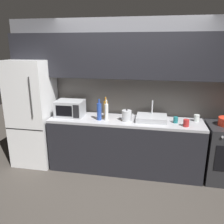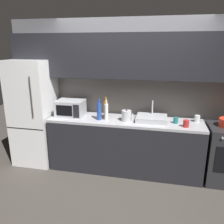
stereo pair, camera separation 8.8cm
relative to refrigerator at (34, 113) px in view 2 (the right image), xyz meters
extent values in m
plane|color=#3D3833|center=(1.62, -0.90, -0.92)|extent=(10.00, 10.00, 0.00)
cube|color=slate|center=(1.62, 0.40, 0.33)|extent=(4.23, 0.10, 2.50)
cube|color=slate|center=(1.62, 0.35, 0.28)|extent=(4.23, 0.01, 0.60)
cube|color=black|center=(1.62, 0.18, 0.98)|extent=(3.89, 0.34, 0.70)
cube|color=black|center=(1.62, 0.00, -0.49)|extent=(2.49, 0.60, 0.86)
cube|color=#9E9EA3|center=(1.62, 0.00, -0.04)|extent=(2.49, 0.60, 0.04)
cube|color=white|center=(0.00, 0.00, 0.00)|extent=(0.68, 0.66, 1.84)
cube|color=black|center=(0.00, -0.33, -0.18)|extent=(0.67, 0.00, 0.01)
cylinder|color=#333333|center=(0.19, -0.35, 0.37)|extent=(0.02, 0.02, 0.64)
cylinder|color=#B2B2B7|center=(3.04, -0.31, -0.09)|extent=(0.03, 0.02, 0.03)
cube|color=#A8AAAF|center=(0.68, 0.02, 0.12)|extent=(0.46, 0.34, 0.27)
cube|color=black|center=(0.64, -0.15, 0.12)|extent=(0.28, 0.01, 0.18)
cube|color=black|center=(0.85, -0.15, 0.12)|extent=(0.10, 0.01, 0.22)
cube|color=#ADAFB5|center=(2.05, 0.03, 0.02)|extent=(0.48, 0.38, 0.08)
cylinder|color=silver|center=(2.05, 0.16, 0.17)|extent=(0.02, 0.02, 0.22)
cylinder|color=#B7BABF|center=(1.66, -0.06, 0.07)|extent=(0.15, 0.15, 0.17)
sphere|color=black|center=(1.66, -0.06, 0.17)|extent=(0.02, 0.02, 0.02)
cone|color=#B7BABF|center=(1.76, -0.06, 0.10)|extent=(0.03, 0.03, 0.05)
cylinder|color=#B27019|center=(1.29, 0.05, 0.12)|extent=(0.07, 0.07, 0.28)
cylinder|color=#B27019|center=(1.29, 0.05, 0.29)|extent=(0.03, 0.03, 0.07)
cylinder|color=silver|center=(1.33, -0.08, 0.11)|extent=(0.06, 0.06, 0.26)
cylinder|color=silver|center=(1.33, -0.08, 0.28)|extent=(0.02, 0.02, 0.07)
cylinder|color=#234299|center=(1.22, -0.09, 0.12)|extent=(0.08, 0.08, 0.27)
cylinder|color=#234299|center=(1.22, -0.09, 0.29)|extent=(0.03, 0.03, 0.07)
cylinder|color=#A82323|center=(2.56, -0.16, 0.04)|extent=(0.09, 0.09, 0.11)
cylinder|color=silver|center=(2.75, 0.12, 0.04)|extent=(0.09, 0.09, 0.11)
cylinder|color=#19666B|center=(2.42, -0.01, 0.03)|extent=(0.07, 0.07, 0.10)
camera|label=1|loc=(2.08, -3.51, 1.15)|focal=36.61mm
camera|label=2|loc=(2.17, -3.49, 1.15)|focal=36.61mm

